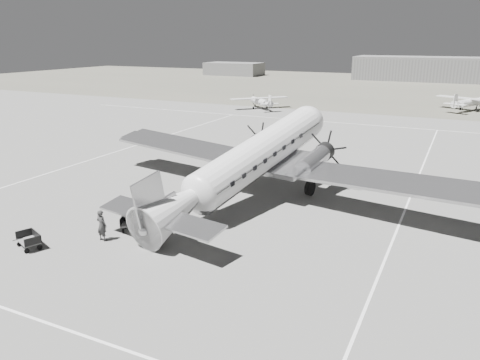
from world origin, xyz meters
name	(u,v)px	position (x,y,z in m)	size (l,w,h in m)	color
ground	(208,215)	(0.00, 0.00, 0.00)	(260.00, 260.00, 0.00)	slate
taxi_line_near	(46,323)	(0.00, -14.00, 0.01)	(60.00, 0.15, 0.01)	white
taxi_line_right	(390,248)	(12.00, 0.00, 0.01)	(0.15, 80.00, 0.01)	white
taxi_line_left	(103,156)	(-18.00, 10.00, 0.01)	(0.15, 60.00, 0.01)	white
taxi_line_horizon	(346,123)	(0.00, 40.00, 0.01)	(90.00, 0.15, 0.01)	white
grass_infield	(400,88)	(0.00, 95.00, 0.00)	(260.00, 90.00, 0.01)	#59574B
hangar_main	(431,69)	(5.00, 120.00, 3.30)	(42.00, 14.00, 6.60)	slate
shed_secondary	(234,69)	(-55.00, 115.00, 2.00)	(18.00, 10.00, 4.00)	#616161
dc3_airliner	(252,162)	(1.53, 3.84, 3.01)	(31.65, 21.96, 6.03)	#A5A5A7
light_plane_left	(261,103)	(-16.64, 47.79, 1.07)	(10.32, 8.37, 2.14)	silver
light_plane_right	(469,104)	(15.41, 60.19, 1.22)	(11.71, 9.50, 2.43)	silver
baggage_cart_near	(134,224)	(-2.83, -4.37, 0.47)	(1.66, 1.17, 0.94)	#616161
baggage_cart_far	(29,241)	(-6.68, -9.02, 0.45)	(1.61, 1.14, 0.91)	#616161
ground_crew	(102,225)	(-3.61, -6.37, 0.96)	(0.70, 0.46, 1.92)	#2A2A2A
ramp_agent	(163,205)	(-2.39, -1.88, 0.95)	(0.92, 0.72, 1.90)	#BABBB8
passenger	(174,203)	(-2.19, -0.79, 0.82)	(0.80, 0.52, 1.64)	beige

